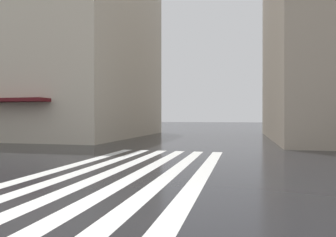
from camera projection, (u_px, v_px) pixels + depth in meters
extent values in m
plane|color=black|center=(95.00, 209.00, 5.99)|extent=(220.00, 220.00, 0.00)
cube|color=silver|center=(202.00, 175.00, 9.49)|extent=(13.00, 0.50, 0.01)
cube|color=silver|center=(171.00, 174.00, 9.73)|extent=(13.00, 0.50, 0.01)
cube|color=silver|center=(141.00, 172.00, 9.97)|extent=(13.00, 0.50, 0.01)
cube|color=silver|center=(113.00, 171.00, 10.21)|extent=(13.00, 0.50, 0.01)
cube|color=silver|center=(86.00, 170.00, 10.44)|extent=(13.00, 0.50, 0.01)
cube|color=silver|center=(61.00, 169.00, 10.68)|extent=(13.00, 0.50, 0.01)
cube|color=beige|center=(38.00, 48.00, 30.39)|extent=(16.92, 21.25, 17.67)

